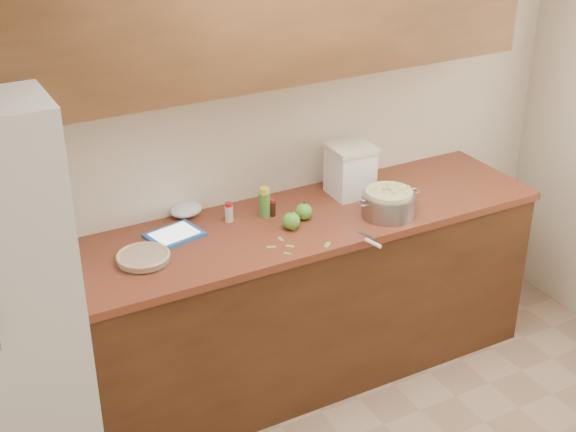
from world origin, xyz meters
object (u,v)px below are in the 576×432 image
colander (388,203)px  flour_canister (350,170)px  pie (143,258)px  tablet (174,235)px

colander → flour_canister: size_ratio=1.32×
colander → flour_canister: flour_canister is taller
pie → flour_canister: 1.19m
colander → flour_canister: (-0.04, 0.30, 0.07)m
pie → tablet: pie is taller
flour_canister → tablet: size_ratio=0.97×
colander → flour_canister: 0.31m
flour_canister → tablet: (-0.97, -0.01, -0.13)m
colander → tablet: bearing=163.9°
pie → colander: 1.22m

